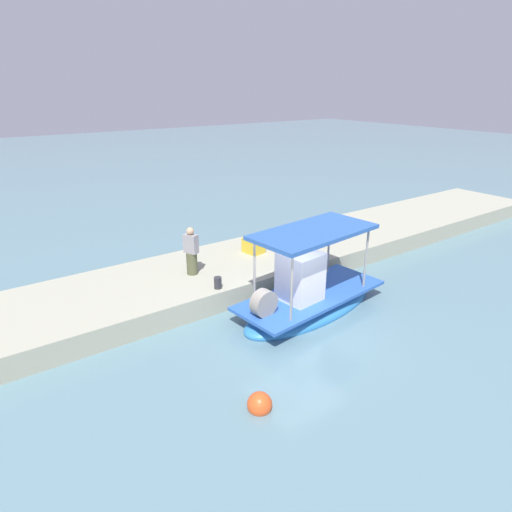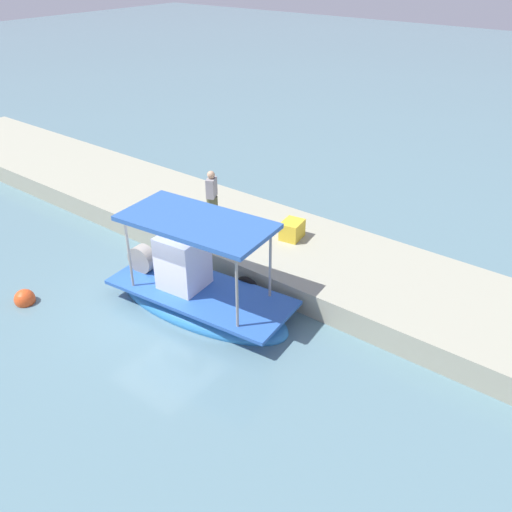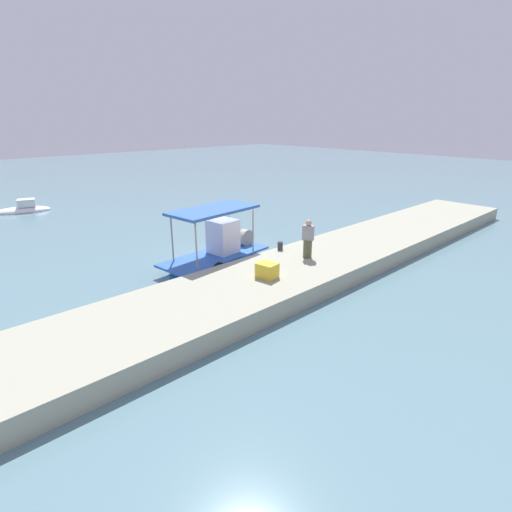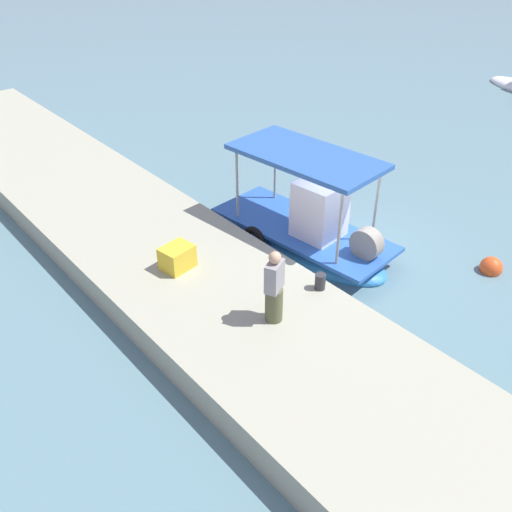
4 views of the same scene
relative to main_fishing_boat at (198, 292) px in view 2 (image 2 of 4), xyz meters
name	(u,v)px [view 2 (image 2 of 4)]	position (x,y,z in m)	size (l,w,h in m)	color
ground_plane	(162,304)	(0.89, 0.52, -0.48)	(120.00, 120.00, 0.00)	slate
dock_quay	(252,238)	(0.89, -3.47, -0.12)	(36.00, 4.05, 0.71)	#A1A18B
main_fishing_boat	(198,292)	(0.00, 0.00, 0.00)	(5.46, 2.55, 3.02)	#2E7CC3
fisherman_near_bollard	(212,197)	(2.34, -3.25, 0.98)	(0.49, 0.53, 1.64)	#505436
mooring_bollard	(183,230)	(2.23, -1.77, 0.42)	(0.24, 0.24, 0.38)	#2D2D33
cargo_crate	(292,230)	(-0.50, -3.70, 0.52)	(0.72, 0.58, 0.56)	gold
marker_buoy	(25,299)	(3.90, 2.79, -0.36)	(0.57, 0.57, 0.57)	#EA5120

